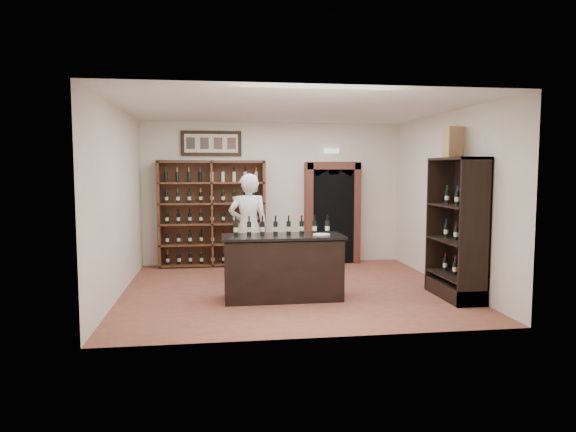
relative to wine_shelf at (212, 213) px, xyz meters
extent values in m
plane|color=#9C4E3E|center=(1.30, -2.33, -1.10)|extent=(5.50, 5.50, 0.00)
plane|color=white|center=(1.30, -2.33, 1.90)|extent=(5.50, 5.50, 0.00)
cube|color=silver|center=(1.30, 0.17, 0.40)|extent=(5.50, 0.04, 3.00)
cube|color=silver|center=(-1.45, -2.33, 0.40)|extent=(0.04, 5.00, 3.00)
cube|color=silver|center=(4.05, -2.33, 0.40)|extent=(0.04, 5.00, 3.00)
cube|color=#4E2D1A|center=(0.00, 0.14, 0.00)|extent=(2.20, 0.02, 2.20)
cube|color=#4E2D1A|center=(-1.07, -0.04, 0.00)|extent=(0.06, 0.38, 2.20)
cube|color=#4E2D1A|center=(1.07, -0.04, 0.00)|extent=(0.06, 0.38, 2.20)
cube|color=#4E2D1A|center=(0.00, -0.04, 0.00)|extent=(0.04, 0.38, 2.20)
cube|color=#4E2D1A|center=(0.00, -0.04, -1.06)|extent=(2.18, 0.38, 0.04)
cube|color=#4E2D1A|center=(0.00, -0.04, -0.64)|extent=(2.18, 0.38, 0.04)
cube|color=#4E2D1A|center=(0.00, -0.04, -0.21)|extent=(2.18, 0.38, 0.03)
cube|color=#4E2D1A|center=(0.00, -0.04, 0.21)|extent=(2.18, 0.38, 0.04)
cube|color=#4E2D1A|center=(0.00, -0.04, 0.64)|extent=(2.18, 0.38, 0.04)
cube|color=#4E2D1A|center=(0.00, -0.04, 1.06)|extent=(2.18, 0.38, 0.04)
cube|color=black|center=(0.00, 0.14, 1.45)|extent=(1.25, 0.04, 0.52)
cube|color=black|center=(2.55, 0.00, -0.04)|extent=(0.97, 0.29, 2.05)
cube|color=#A0523E|center=(2.04, -0.02, -0.02)|extent=(0.14, 0.35, 2.15)
cube|color=#A0523E|center=(3.06, -0.02, -0.02)|extent=(0.14, 0.35, 2.15)
cube|color=#A0523E|center=(2.55, -0.02, 0.99)|extent=(1.15, 0.35, 0.16)
cube|color=white|center=(2.55, 0.09, 1.30)|extent=(0.30, 0.10, 0.10)
cube|color=black|center=(1.10, -2.93, -0.63)|extent=(1.80, 0.70, 0.94)
cube|color=black|center=(1.10, -2.93, -0.12)|extent=(1.88, 0.78, 0.04)
cylinder|color=black|center=(0.38, -2.85, 0.01)|extent=(0.07, 0.07, 0.21)
cylinder|color=beige|center=(0.38, -2.85, -0.01)|extent=(0.07, 0.07, 0.07)
cylinder|color=black|center=(0.38, -2.85, 0.16)|extent=(0.03, 0.03, 0.09)
cylinder|color=black|center=(0.59, -2.85, 0.01)|extent=(0.07, 0.07, 0.21)
cylinder|color=beige|center=(0.59, -2.85, -0.01)|extent=(0.07, 0.07, 0.07)
cylinder|color=black|center=(0.59, -2.85, 0.16)|extent=(0.03, 0.03, 0.09)
cylinder|color=black|center=(0.79, -2.85, 0.01)|extent=(0.07, 0.07, 0.21)
cylinder|color=beige|center=(0.79, -2.85, -0.01)|extent=(0.07, 0.07, 0.07)
cylinder|color=black|center=(0.79, -2.85, 0.16)|extent=(0.03, 0.03, 0.09)
cylinder|color=black|center=(1.00, -2.85, 0.01)|extent=(0.07, 0.07, 0.21)
cylinder|color=beige|center=(1.00, -2.85, -0.01)|extent=(0.07, 0.07, 0.07)
cylinder|color=black|center=(1.00, -2.85, 0.16)|extent=(0.03, 0.03, 0.09)
cylinder|color=black|center=(1.20, -2.85, 0.01)|extent=(0.07, 0.07, 0.21)
cylinder|color=beige|center=(1.20, -2.85, -0.01)|extent=(0.07, 0.07, 0.07)
cylinder|color=black|center=(1.20, -2.85, 0.16)|extent=(0.03, 0.03, 0.09)
cylinder|color=black|center=(1.41, -2.85, 0.01)|extent=(0.07, 0.07, 0.21)
cylinder|color=beige|center=(1.41, -2.85, -0.01)|extent=(0.07, 0.07, 0.07)
cylinder|color=black|center=(1.41, -2.85, 0.16)|extent=(0.03, 0.03, 0.09)
cylinder|color=black|center=(1.61, -2.85, 0.01)|extent=(0.07, 0.07, 0.21)
cylinder|color=beige|center=(1.61, -2.85, -0.01)|extent=(0.07, 0.07, 0.07)
cylinder|color=black|center=(1.61, -2.85, 0.16)|extent=(0.03, 0.03, 0.09)
cylinder|color=black|center=(1.82, -2.85, 0.01)|extent=(0.07, 0.07, 0.21)
cylinder|color=beige|center=(1.82, -2.85, -0.01)|extent=(0.07, 0.07, 0.07)
cylinder|color=black|center=(1.82, -2.85, 0.16)|extent=(0.03, 0.03, 0.09)
cube|color=black|center=(4.02, -3.23, 0.00)|extent=(0.02, 1.20, 2.20)
cube|color=black|center=(3.79, -3.81, 0.00)|extent=(0.48, 0.04, 2.20)
cube|color=black|center=(3.79, -2.65, 0.00)|extent=(0.48, 0.04, 2.20)
cube|color=black|center=(3.79, -3.23, 1.08)|extent=(0.48, 1.20, 0.04)
cube|color=black|center=(3.79, -3.23, -0.98)|extent=(0.48, 1.20, 0.24)
cube|color=black|center=(3.79, -3.23, -0.75)|extent=(0.48, 1.16, 0.03)
cube|color=black|center=(3.79, -3.23, -0.20)|extent=(0.48, 1.16, 0.03)
cube|color=black|center=(3.79, -3.23, 0.35)|extent=(0.48, 1.16, 0.03)
imported|color=silver|center=(0.65, -1.57, -0.13)|extent=(0.71, 0.47, 1.94)
cylinder|color=beige|center=(1.69, -3.03, -0.09)|extent=(0.27, 0.27, 0.02)
cube|color=tan|center=(3.81, -3.01, 1.35)|extent=(0.38, 0.27, 0.49)
camera|label=1|loc=(0.09, -10.73, 0.93)|focal=32.00mm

